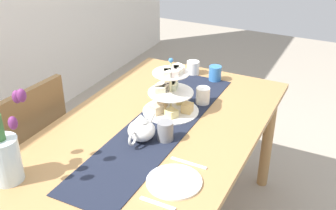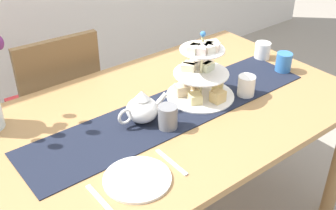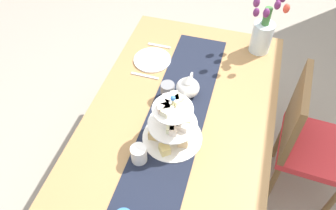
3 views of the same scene
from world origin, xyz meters
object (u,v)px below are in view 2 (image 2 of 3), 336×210
Objects in this scene: chair_left at (57,103)px; tiered_cake_stand at (201,76)px; mug_grey at (168,117)px; mug_white_text at (246,86)px; mug_orange at (284,62)px; dinner_plate_left at (137,179)px; knife_left at (171,162)px; dining_table at (171,128)px; fork_left at (99,199)px; cream_jug at (262,50)px; teapot at (142,109)px.

chair_left is 2.99× the size of tiered_cake_stand.
mug_grey is (0.12, -0.82, 0.29)m from chair_left.
mug_white_text and mug_orange have the same top height.
dinner_plate_left is (-0.15, -0.99, 0.24)m from chair_left.
knife_left is 1.79× the size of mug_orange.
mug_orange is at bearing -5.89° from dining_table.
fork_left is at bearing -169.75° from mug_orange.
cream_jug reaches higher than knife_left.
fork_left and knife_left have the same top height.
dinner_plate_left is at bearing -146.76° from mug_grey.
cream_jug is (0.83, 0.10, -0.02)m from teapot.
dinner_plate_left is at bearing -128.14° from teapot.
dinner_plate_left is (-0.22, -0.28, -0.05)m from teapot.
chair_left reaches higher than knife_left.
chair_left is 1.03m from mug_white_text.
dining_table is at bearing 174.11° from mug_orange.
fork_left is (-0.67, -0.28, -0.10)m from tiered_cake_stand.
dining_table is 0.20m from mug_grey.
tiered_cake_stand is at bearing 172.05° from mug_orange.
tiered_cake_stand is 3.58× the size of cream_jug.
chair_left is at bearing 117.76° from tiered_cake_stand.
dining_table is 0.70m from cream_jug.
cream_jug is 0.57× the size of fork_left.
knife_left is (-0.90, -0.37, -0.04)m from cream_jug.
knife_left is (-0.38, -0.28, -0.10)m from tiered_cake_stand.
mug_white_text is (0.84, 0.16, 0.04)m from fork_left.
mug_grey is at bearing 23.04° from fork_left.
mug_white_text is (0.48, -0.12, -0.01)m from teapot.
mug_orange reaches higher than cream_jug.
knife_left is at bearing -157.57° from cream_jug.
chair_left is at bearing 137.67° from mug_orange.
tiered_cake_stand is 0.28m from mug_grey.
chair_left is 3.96× the size of dinner_plate_left.
mug_orange is (0.32, 0.05, 0.00)m from mug_white_text.
dining_table is 9.47× the size of knife_left.
dinner_plate_left is 0.15m from knife_left.
fork_left is 1.58× the size of mug_grey.
dinner_plate_left reaches higher than dining_table.
fork_left is 0.29m from knife_left.
teapot is (-0.31, -0.00, -0.05)m from tiered_cake_stand.
tiered_cake_stand is 0.53m from cream_jug.
mug_white_text is at bearing 16.23° from knife_left.
tiered_cake_stand is 3.20× the size of mug_orange.
fork_left is 1.58× the size of mug_orange.
cream_jug is (0.68, 0.10, 0.14)m from dining_table.
teapot is 0.46m from fork_left.
cream_jug is 0.89× the size of mug_orange.
dining_table is at bearing 160.60° from mug_white_text.
tiered_cake_stand reaches higher than teapot.
dining_table is 16.94× the size of mug_orange.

